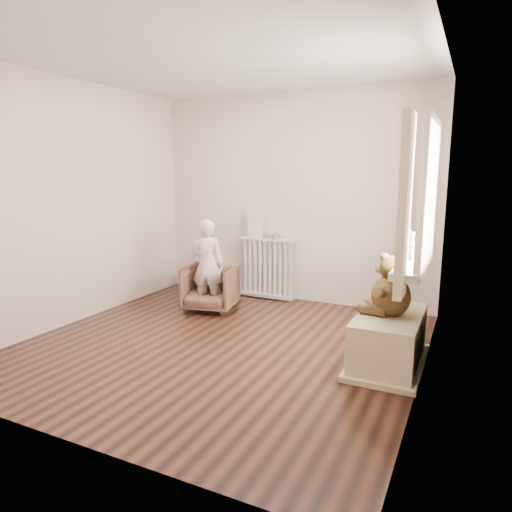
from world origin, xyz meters
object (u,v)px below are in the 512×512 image
at_px(teddy_bear, 391,290).
at_px(plush_cat, 415,247).
at_px(toy_bench, 389,342).
at_px(radiator, 267,269).
at_px(armchair, 210,288).
at_px(toy_vanity, 197,270).
at_px(child, 208,265).

relative_size(teddy_bear, plush_cat, 1.75).
height_order(toy_bench, plush_cat, plush_cat).
distance_m(toy_bench, teddy_bear, 0.47).
height_order(radiator, plush_cat, plush_cat).
xyz_separation_m(armchair, toy_bench, (2.20, -0.70, -0.07)).
relative_size(toy_vanity, child, 0.51).
relative_size(toy_vanity, teddy_bear, 1.06).
bearing_deg(radiator, plush_cat, -32.74).
distance_m(radiator, toy_vanity, 1.06).
relative_size(armchair, teddy_bear, 1.15).
xyz_separation_m(radiator, toy_vanity, (-1.06, -0.03, -0.11)).
relative_size(radiator, armchair, 1.33).
bearing_deg(toy_vanity, toy_bench, -26.58).
height_order(teddy_bear, plush_cat, plush_cat).
bearing_deg(armchair, child, -102.29).
height_order(toy_vanity, toy_bench, toy_vanity).
bearing_deg(armchair, teddy_bear, -30.69).
distance_m(toy_vanity, toy_bench, 3.20).
relative_size(armchair, child, 0.55).
distance_m(radiator, teddy_bear, 2.36).
relative_size(toy_vanity, armchair, 0.92).
height_order(armchair, child, child).
bearing_deg(armchair, plush_cat, -24.02).
bearing_deg(radiator, toy_vanity, -178.38).
bearing_deg(teddy_bear, toy_vanity, 159.27).
relative_size(child, toy_bench, 1.12).
relative_size(toy_bench, teddy_bear, 1.86).
height_order(radiator, toy_bench, radiator).
bearing_deg(plush_cat, armchair, 175.17).
bearing_deg(teddy_bear, plush_cat, 66.98).
bearing_deg(radiator, armchair, -117.74).
relative_size(armchair, toy_bench, 0.62).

